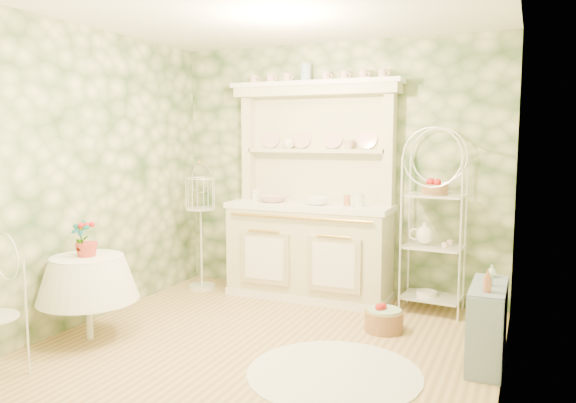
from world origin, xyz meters
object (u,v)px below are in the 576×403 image
at_px(round_table, 89,298).
at_px(birdcage_stand, 201,229).
at_px(bakers_rack, 434,227).
at_px(side_shelf, 487,327).
at_px(kitchen_dresser, 309,191).
at_px(floor_basket, 384,317).

distance_m(round_table, birdcage_stand, 1.78).
xyz_separation_m(bakers_rack, birdcage_stand, (-2.53, -0.16, -0.17)).
bearing_deg(bakers_rack, birdcage_stand, -171.27).
bearing_deg(round_table, side_shelf, 13.96).
relative_size(kitchen_dresser, birdcage_stand, 1.69).
bearing_deg(kitchen_dresser, birdcage_stand, -172.74).
bearing_deg(birdcage_stand, kitchen_dresser, 7.26).
xyz_separation_m(side_shelf, birdcage_stand, (-3.12, 0.97, 0.39)).
relative_size(birdcage_stand, floor_basket, 3.52).
bearing_deg(round_table, kitchen_dresser, 56.64).
distance_m(kitchen_dresser, bakers_rack, 1.32).
bearing_deg(round_table, floor_basket, 27.75).
bearing_deg(birdcage_stand, side_shelf, -17.22).
distance_m(kitchen_dresser, side_shelf, 2.35).
xyz_separation_m(bakers_rack, round_table, (-2.54, -1.91, -0.49)).
xyz_separation_m(side_shelf, round_table, (-3.13, -0.78, 0.07)).
bearing_deg(bakers_rack, floor_basket, -106.96).
bearing_deg(bakers_rack, kitchen_dresser, -174.79).
bearing_deg(side_shelf, floor_basket, 154.60).
relative_size(kitchen_dresser, bakers_rack, 1.35).
bearing_deg(round_table, bakers_rack, 36.87).
bearing_deg(bakers_rack, side_shelf, -57.20).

